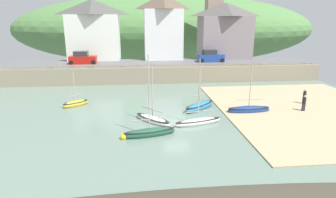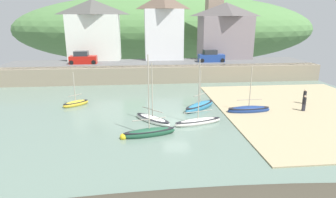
{
  "view_description": "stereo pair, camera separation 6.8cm",
  "coord_description": "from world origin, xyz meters",
  "px_view_note": "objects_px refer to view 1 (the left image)",
  "views": [
    {
      "loc": [
        -3.25,
        -24.34,
        9.14
      ],
      "look_at": [
        -0.42,
        3.37,
        1.24
      ],
      "focal_mm": 30.39,
      "sensor_mm": 36.0,
      "label": 1
    },
    {
      "loc": [
        -3.18,
        -24.34,
        9.14
      ],
      "look_at": [
        -0.42,
        3.37,
        1.24
      ],
      "focal_mm": 30.39,
      "sensor_mm": 36.0,
      "label": 2
    }
  ],
  "objects_px": {
    "sailboat_far_left": "(198,121)",
    "parked_car_by_wall": "(211,57)",
    "person_on_slipway": "(305,96)",
    "mooring_buoy": "(124,137)",
    "waterfront_building_right": "(225,30)",
    "dinghy_open_wooden": "(153,119)",
    "sailboat_blue_trim": "(150,132)",
    "sailboat_tall_mast": "(249,110)",
    "motorboat_with_cabin": "(76,103)",
    "waterfront_building_centre": "(163,26)",
    "person_near_water": "(304,102)",
    "parked_car_near_slipway": "(83,58)",
    "sailboat_white_hull": "(200,106)",
    "church_with_spire": "(214,9)",
    "waterfront_building_left": "(93,30)"
  },
  "relations": [
    {
      "from": "sailboat_far_left",
      "to": "parked_car_by_wall",
      "type": "height_order",
      "value": "sailboat_far_left"
    },
    {
      "from": "person_on_slipway",
      "to": "mooring_buoy",
      "type": "distance_m",
      "value": 20.74
    },
    {
      "from": "waterfront_building_right",
      "to": "dinghy_open_wooden",
      "type": "xyz_separation_m",
      "value": [
        -13.89,
        -24.94,
        -6.93
      ]
    },
    {
      "from": "waterfront_building_right",
      "to": "mooring_buoy",
      "type": "distance_m",
      "value": 33.68
    },
    {
      "from": "sailboat_blue_trim",
      "to": "sailboat_tall_mast",
      "type": "bearing_deg",
      "value": 12.87
    },
    {
      "from": "sailboat_far_left",
      "to": "motorboat_with_cabin",
      "type": "bearing_deg",
      "value": 135.3
    },
    {
      "from": "waterfront_building_centre",
      "to": "waterfront_building_right",
      "type": "relative_size",
      "value": 1.14
    },
    {
      "from": "sailboat_blue_trim",
      "to": "person_near_water",
      "type": "xyz_separation_m",
      "value": [
        15.81,
        4.57,
        0.69
      ]
    },
    {
      "from": "parked_car_near_slipway",
      "to": "mooring_buoy",
      "type": "height_order",
      "value": "parked_car_near_slipway"
    },
    {
      "from": "parked_car_by_wall",
      "to": "sailboat_white_hull",
      "type": "bearing_deg",
      "value": -108.02
    },
    {
      "from": "dinghy_open_wooden",
      "to": "person_on_slipway",
      "type": "bearing_deg",
      "value": 60.87
    },
    {
      "from": "parked_car_near_slipway",
      "to": "parked_car_by_wall",
      "type": "relative_size",
      "value": 1.0
    },
    {
      "from": "parked_car_by_wall",
      "to": "motorboat_with_cabin",
      "type": "bearing_deg",
      "value": -142.5
    },
    {
      "from": "motorboat_with_cabin",
      "to": "dinghy_open_wooden",
      "type": "bearing_deg",
      "value": -73.92
    },
    {
      "from": "sailboat_far_left",
      "to": "waterfront_building_right",
      "type": "bearing_deg",
      "value": 54.23
    },
    {
      "from": "church_with_spire",
      "to": "dinghy_open_wooden",
      "type": "height_order",
      "value": "church_with_spire"
    },
    {
      "from": "waterfront_building_left",
      "to": "person_near_water",
      "type": "xyz_separation_m",
      "value": [
        23.91,
        -23.57,
        -6.41
      ]
    },
    {
      "from": "sailboat_white_hull",
      "to": "parked_car_by_wall",
      "type": "distance_m",
      "value": 18.18
    },
    {
      "from": "church_with_spire",
      "to": "parked_car_near_slipway",
      "type": "height_order",
      "value": "church_with_spire"
    },
    {
      "from": "person_on_slipway",
      "to": "mooring_buoy",
      "type": "xyz_separation_m",
      "value": [
        -19.35,
        -7.43,
        -0.82
      ]
    },
    {
      "from": "dinghy_open_wooden",
      "to": "mooring_buoy",
      "type": "distance_m",
      "value": 4.41
    },
    {
      "from": "waterfront_building_centre",
      "to": "person_near_water",
      "type": "distance_m",
      "value": 27.45
    },
    {
      "from": "sailboat_tall_mast",
      "to": "motorboat_with_cabin",
      "type": "height_order",
      "value": "sailboat_tall_mast"
    },
    {
      "from": "parked_car_near_slipway",
      "to": "person_near_water",
      "type": "relative_size",
      "value": 2.54
    },
    {
      "from": "sailboat_white_hull",
      "to": "parked_car_by_wall",
      "type": "relative_size",
      "value": 1.06
    },
    {
      "from": "waterfront_building_left",
      "to": "waterfront_building_right",
      "type": "height_order",
      "value": "waterfront_building_left"
    },
    {
      "from": "sailboat_far_left",
      "to": "sailboat_white_hull",
      "type": "bearing_deg",
      "value": 61.3
    },
    {
      "from": "church_with_spire",
      "to": "motorboat_with_cabin",
      "type": "height_order",
      "value": "church_with_spire"
    },
    {
      "from": "church_with_spire",
      "to": "waterfront_building_right",
      "type": "bearing_deg",
      "value": -75.11
    },
    {
      "from": "waterfront_building_centre",
      "to": "parked_car_by_wall",
      "type": "height_order",
      "value": "waterfront_building_centre"
    },
    {
      "from": "sailboat_far_left",
      "to": "mooring_buoy",
      "type": "relative_size",
      "value": 10.94
    },
    {
      "from": "motorboat_with_cabin",
      "to": "parked_car_near_slipway",
      "type": "xyz_separation_m",
      "value": [
        -1.68,
        14.58,
        2.95
      ]
    },
    {
      "from": "dinghy_open_wooden",
      "to": "sailboat_white_hull",
      "type": "bearing_deg",
      "value": 81.21
    },
    {
      "from": "person_near_water",
      "to": "parked_car_by_wall",
      "type": "bearing_deg",
      "value": 104.59
    },
    {
      "from": "sailboat_white_hull",
      "to": "parked_car_near_slipway",
      "type": "distance_m",
      "value": 22.87
    },
    {
      "from": "sailboat_tall_mast",
      "to": "waterfront_building_centre",
      "type": "bearing_deg",
      "value": 103.66
    },
    {
      "from": "waterfront_building_left",
      "to": "parked_car_near_slipway",
      "type": "distance_m",
      "value": 6.28
    },
    {
      "from": "dinghy_open_wooden",
      "to": "person_near_water",
      "type": "relative_size",
      "value": 3.45
    },
    {
      "from": "person_near_water",
      "to": "mooring_buoy",
      "type": "height_order",
      "value": "person_near_water"
    },
    {
      "from": "sailboat_far_left",
      "to": "parked_car_by_wall",
      "type": "relative_size",
      "value": 1.46
    },
    {
      "from": "sailboat_white_hull",
      "to": "mooring_buoy",
      "type": "bearing_deg",
      "value": -179.53
    },
    {
      "from": "waterfront_building_right",
      "to": "person_near_water",
      "type": "distance_m",
      "value": 24.41
    },
    {
      "from": "sailboat_white_hull",
      "to": "waterfront_building_right",
      "type": "bearing_deg",
      "value": 25.77
    },
    {
      "from": "sailboat_tall_mast",
      "to": "church_with_spire",
      "type": "bearing_deg",
      "value": 81.26
    },
    {
      "from": "parked_car_near_slipway",
      "to": "parked_car_by_wall",
      "type": "bearing_deg",
      "value": -0.72
    },
    {
      "from": "parked_car_near_slipway",
      "to": "church_with_spire",
      "type": "bearing_deg",
      "value": 19.89
    },
    {
      "from": "waterfront_building_centre",
      "to": "sailboat_far_left",
      "type": "height_order",
      "value": "waterfront_building_centre"
    },
    {
      "from": "person_on_slipway",
      "to": "motorboat_with_cabin",
      "type": "bearing_deg",
      "value": 175.23
    },
    {
      "from": "church_with_spire",
      "to": "sailboat_tall_mast",
      "type": "bearing_deg",
      "value": -96.35
    },
    {
      "from": "waterfront_building_left",
      "to": "sailboat_blue_trim",
      "type": "xyz_separation_m",
      "value": [
        8.1,
        -28.14,
        -7.1
      ]
    }
  ]
}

